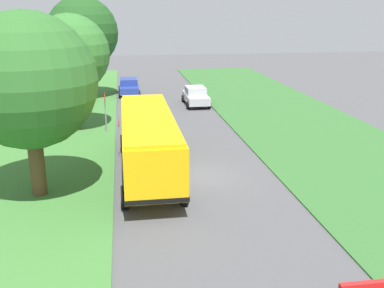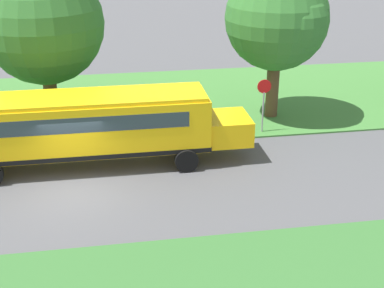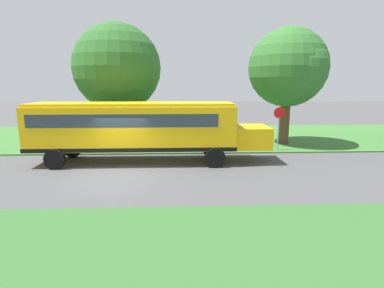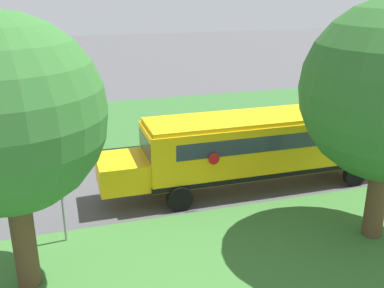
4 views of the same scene
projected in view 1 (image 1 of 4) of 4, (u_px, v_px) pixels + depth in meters
name	position (u px, v px, depth m)	size (l,w,h in m)	color
ground_plane	(195.00, 176.00, 22.50)	(120.00, 120.00, 0.00)	#4C4C4F
grass_far_side	(362.00, 166.00, 23.81)	(10.00, 80.00, 0.07)	#33662D
school_bus	(148.00, 137.00, 22.27)	(2.85, 12.42, 3.16)	yellow
car_silver_nearest	(196.00, 95.00, 38.67)	(2.02, 4.40, 1.56)	#B7B7BC
car_blue_middle	(129.00, 86.00, 43.28)	(2.02, 4.40, 1.56)	#283D93
oak_tree_beside_bus	(27.00, 80.00, 18.62)	(5.78, 5.78, 8.07)	brown
oak_tree_roadside_mid	(73.00, 54.00, 29.64)	(5.17, 5.17, 7.79)	brown
oak_tree_far_end	(81.00, 33.00, 40.05)	(6.37, 6.37, 9.12)	brown
stop_sign	(105.00, 108.00, 29.76)	(0.08, 0.68, 2.74)	gray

